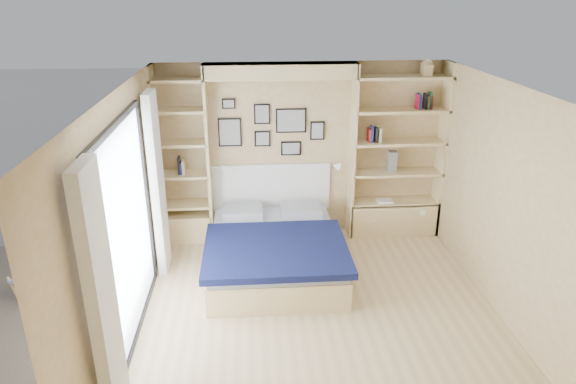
{
  "coord_description": "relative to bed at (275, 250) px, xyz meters",
  "views": [
    {
      "loc": [
        -0.72,
        -4.71,
        3.4
      ],
      "look_at": [
        -0.29,
        0.9,
        1.17
      ],
      "focal_mm": 32.0,
      "sensor_mm": 36.0,
      "label": 1
    }
  ],
  "objects": [
    {
      "name": "ground",
      "position": [
        0.45,
        -1.13,
        -0.28
      ],
      "size": [
        4.5,
        4.5,
        0.0
      ],
      "primitive_type": "plane",
      "color": "#D2BA84",
      "rests_on": "ground"
    },
    {
      "name": "room_shell",
      "position": [
        0.06,
        0.39,
        0.8
      ],
      "size": [
        4.5,
        4.5,
        4.5
      ],
      "color": "#D6B687",
      "rests_on": "ground"
    },
    {
      "name": "bed",
      "position": [
        0.0,
        0.0,
        0.0
      ],
      "size": [
        1.73,
        2.18,
        1.07
      ],
      "color": "beige",
      "rests_on": "ground"
    },
    {
      "name": "photo_gallery",
      "position": [
        -0.0,
        1.09,
        1.33
      ],
      "size": [
        1.48,
        0.02,
        0.82
      ],
      "color": "black",
      "rests_on": "ground"
    },
    {
      "name": "reading_lamps",
      "position": [
        0.15,
        0.87,
        0.83
      ],
      "size": [
        1.92,
        0.12,
        0.15
      ],
      "color": "silver",
      "rests_on": "ground"
    },
    {
      "name": "shelf_decor",
      "position": [
        1.53,
        0.94,
        1.42
      ],
      "size": [
        3.48,
        0.23,
        2.03
      ],
      "color": "#A51E1E",
      "rests_on": "ground"
    },
    {
      "name": "deck_chair",
      "position": [
        -2.77,
        -0.22,
        0.08
      ],
      "size": [
        0.56,
        0.81,
        0.75
      ],
      "rotation": [
        0.0,
        0.0,
        -0.17
      ],
      "color": "tan",
      "rests_on": "ground"
    }
  ]
}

